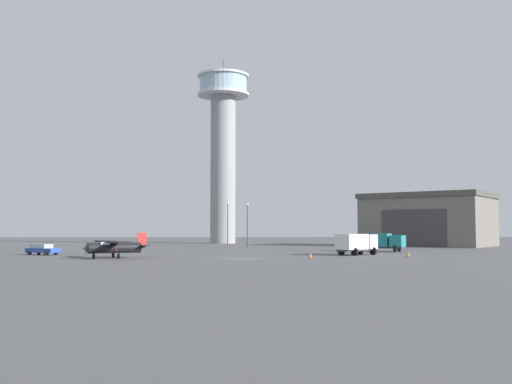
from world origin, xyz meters
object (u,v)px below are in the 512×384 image
light_post_west (228,220)px  traffic_cone_near_left (311,256)px  truck_box_white (356,243)px  light_post_centre (247,221)px  traffic_cone_near_right (408,255)px  truck_box_teal (381,241)px  control_tower (223,140)px  car_blue (42,249)px  airplane_black (115,246)px

light_post_west → traffic_cone_near_left: light_post_west is taller
truck_box_white → light_post_centre: light_post_centre is taller
light_post_west → light_post_centre: size_ratio=1.07×
traffic_cone_near_right → light_post_centre: bearing=110.0°
truck_box_teal → traffic_cone_near_left: truck_box_teal is taller
control_tower → traffic_cone_near_right: (19.32, -74.44, -24.53)m
traffic_cone_near_right → car_blue: bearing=166.9°
truck_box_white → light_post_west: light_post_west is taller
car_blue → traffic_cone_near_left: (32.30, -12.19, -0.42)m
truck_box_teal → truck_box_white: bearing=-84.5°
light_post_west → car_blue: bearing=-121.4°
traffic_cone_near_left → truck_box_teal: bearing=54.9°
control_tower → traffic_cone_near_left: (7.46, -76.34, -24.52)m
truck_box_teal → light_post_centre: light_post_centre is taller
control_tower → truck_box_teal: bearing=-68.9°
control_tower → traffic_cone_near_left: bearing=-84.4°
truck_box_teal → truck_box_white: (-6.90, -12.00, 0.03)m
car_blue → traffic_cone_near_right: (44.16, -10.29, -0.43)m
car_blue → light_post_centre: size_ratio=0.57×
light_post_centre → traffic_cone_near_right: bearing=-70.0°
control_tower → airplane_black: (-14.34, -73.75, -23.51)m
truck_box_teal → traffic_cone_near_right: truck_box_teal is taller
control_tower → airplane_black: 78.73m
light_post_centre → control_tower: bearing=96.6°
light_post_west → light_post_centre: 9.05m
light_post_centre → traffic_cone_near_right: (15.67, -43.07, -4.58)m
light_post_west → truck_box_white: bearing=-72.2°
light_post_centre → car_blue: bearing=-131.0°
airplane_black → traffic_cone_near_right: 33.68m
truck_box_white → traffic_cone_near_left: 11.11m
car_blue → light_post_centre: 43.63m
truck_box_teal → control_tower: bearing=146.5°
light_post_centre → traffic_cone_near_left: light_post_centre is taller
control_tower → car_blue: bearing=-111.2°
truck_box_teal → light_post_centre: size_ratio=0.81×
car_blue → light_post_centre: (28.49, 32.78, 4.15)m
truck_box_teal → car_blue: bearing=-134.8°
traffic_cone_near_left → traffic_cone_near_right: traffic_cone_near_left is taller
car_blue → airplane_black: bearing=-12.2°
control_tower → light_post_west: size_ratio=5.12×
car_blue → traffic_cone_near_right: bearing=17.1°
truck_box_white → car_blue: 39.83m
control_tower → car_blue: 72.89m
airplane_black → truck_box_teal: bearing=-178.9°
light_post_centre → traffic_cone_near_left: size_ratio=12.57×
light_post_west → light_post_centre: (3.36, -8.40, -0.30)m
control_tower → airplane_black: bearing=-101.0°
light_post_west → light_post_centre: bearing=-68.2°
truck_box_white → control_tower: bearing=66.0°
light_post_west → traffic_cone_near_right: light_post_west is taller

